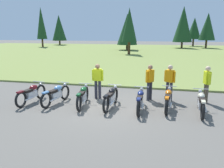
{
  "coord_description": "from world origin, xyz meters",
  "views": [
    {
      "loc": [
        2.13,
        -9.04,
        3.15
      ],
      "look_at": [
        0.0,
        0.6,
        0.9
      ],
      "focal_mm": 36.97,
      "sensor_mm": 36.0,
      "label": 1
    }
  ],
  "objects_px": {
    "motorcycle_maroon": "(32,93)",
    "rider_near_row_end": "(98,79)",
    "motorcycle_sky_blue": "(56,94)",
    "rider_in_hivis_vest": "(150,80)",
    "rider_checking_bike": "(207,82)",
    "rider_with_back_turned": "(170,81)",
    "motorcycle_orange": "(168,99)",
    "motorcycle_cream": "(201,103)",
    "motorcycle_navy": "(140,100)",
    "motorcycle_black": "(111,97)",
    "motorcycle_british_green": "(83,96)"
  },
  "relations": [
    {
      "from": "motorcycle_sky_blue",
      "to": "rider_near_row_end",
      "type": "bearing_deg",
      "value": 36.62
    },
    {
      "from": "motorcycle_maroon",
      "to": "rider_with_back_turned",
      "type": "height_order",
      "value": "rider_with_back_turned"
    },
    {
      "from": "rider_in_hivis_vest",
      "to": "rider_checking_bike",
      "type": "xyz_separation_m",
      "value": [
        2.5,
        0.12,
        0.0
      ]
    },
    {
      "from": "motorcycle_orange",
      "to": "rider_with_back_turned",
      "type": "bearing_deg",
      "value": 87.15
    },
    {
      "from": "motorcycle_orange",
      "to": "rider_near_row_end",
      "type": "height_order",
      "value": "rider_near_row_end"
    },
    {
      "from": "motorcycle_maroon",
      "to": "rider_in_hivis_vest",
      "type": "height_order",
      "value": "rider_in_hivis_vest"
    },
    {
      "from": "motorcycle_maroon",
      "to": "motorcycle_black",
      "type": "height_order",
      "value": "same"
    },
    {
      "from": "motorcycle_orange",
      "to": "rider_near_row_end",
      "type": "bearing_deg",
      "value": 164.27
    },
    {
      "from": "motorcycle_sky_blue",
      "to": "motorcycle_orange",
      "type": "distance_m",
      "value": 4.85
    },
    {
      "from": "motorcycle_black",
      "to": "motorcycle_cream",
      "type": "xyz_separation_m",
      "value": [
        3.61,
        0.04,
        0.0
      ]
    },
    {
      "from": "motorcycle_orange",
      "to": "rider_with_back_turned",
      "type": "relative_size",
      "value": 1.26
    },
    {
      "from": "rider_checking_bike",
      "to": "rider_with_back_turned",
      "type": "height_order",
      "value": "same"
    },
    {
      "from": "motorcycle_maroon",
      "to": "rider_with_back_turned",
      "type": "xyz_separation_m",
      "value": [
        6.04,
        1.74,
        0.51
      ]
    },
    {
      "from": "rider_in_hivis_vest",
      "to": "rider_near_row_end",
      "type": "bearing_deg",
      "value": -173.77
    },
    {
      "from": "motorcycle_orange",
      "to": "motorcycle_sky_blue",
      "type": "bearing_deg",
      "value": -176.87
    },
    {
      "from": "rider_in_hivis_vest",
      "to": "rider_checking_bike",
      "type": "height_order",
      "value": "same"
    },
    {
      "from": "rider_in_hivis_vest",
      "to": "rider_near_row_end",
      "type": "distance_m",
      "value": 2.44
    },
    {
      "from": "motorcycle_black",
      "to": "motorcycle_navy",
      "type": "distance_m",
      "value": 1.25
    },
    {
      "from": "motorcycle_orange",
      "to": "motorcycle_cream",
      "type": "distance_m",
      "value": 1.28
    },
    {
      "from": "motorcycle_orange",
      "to": "rider_checking_bike",
      "type": "relative_size",
      "value": 1.26
    },
    {
      "from": "motorcycle_british_green",
      "to": "rider_with_back_turned",
      "type": "xyz_separation_m",
      "value": [
        3.66,
        1.62,
        0.51
      ]
    },
    {
      "from": "motorcycle_british_green",
      "to": "rider_near_row_end",
      "type": "xyz_separation_m",
      "value": [
        0.34,
        1.19,
        0.51
      ]
    },
    {
      "from": "rider_near_row_end",
      "to": "rider_with_back_turned",
      "type": "distance_m",
      "value": 3.35
    },
    {
      "from": "motorcycle_maroon",
      "to": "rider_in_hivis_vest",
      "type": "xyz_separation_m",
      "value": [
        5.15,
        1.58,
        0.51
      ]
    },
    {
      "from": "motorcycle_maroon",
      "to": "rider_near_row_end",
      "type": "height_order",
      "value": "rider_near_row_end"
    },
    {
      "from": "motorcycle_black",
      "to": "motorcycle_orange",
      "type": "height_order",
      "value": "same"
    },
    {
      "from": "rider_in_hivis_vest",
      "to": "rider_checking_bike",
      "type": "relative_size",
      "value": 1.0
    },
    {
      "from": "motorcycle_british_green",
      "to": "motorcycle_orange",
      "type": "distance_m",
      "value": 3.6
    },
    {
      "from": "motorcycle_navy",
      "to": "rider_checking_bike",
      "type": "bearing_deg",
      "value": 31.41
    },
    {
      "from": "motorcycle_british_green",
      "to": "rider_checking_bike",
      "type": "xyz_separation_m",
      "value": [
        5.27,
        1.58,
        0.51
      ]
    },
    {
      "from": "rider_in_hivis_vest",
      "to": "motorcycle_cream",
      "type": "bearing_deg",
      "value": -33.79
    },
    {
      "from": "motorcycle_sky_blue",
      "to": "rider_with_back_turned",
      "type": "xyz_separation_m",
      "value": [
        4.91,
        1.61,
        0.51
      ]
    },
    {
      "from": "motorcycle_orange",
      "to": "rider_in_hivis_vest",
      "type": "height_order",
      "value": "rider_in_hivis_vest"
    },
    {
      "from": "motorcycle_navy",
      "to": "rider_checking_bike",
      "type": "distance_m",
      "value": 3.3
    },
    {
      "from": "rider_checking_bike",
      "to": "rider_with_back_turned",
      "type": "relative_size",
      "value": 1.0
    },
    {
      "from": "motorcycle_british_green",
      "to": "rider_in_hivis_vest",
      "type": "height_order",
      "value": "rider_in_hivis_vest"
    },
    {
      "from": "motorcycle_black",
      "to": "motorcycle_cream",
      "type": "bearing_deg",
      "value": 0.71
    },
    {
      "from": "rider_with_back_turned",
      "to": "motorcycle_orange",
      "type": "bearing_deg",
      "value": -92.85
    },
    {
      "from": "motorcycle_cream",
      "to": "rider_checking_bike",
      "type": "xyz_separation_m",
      "value": [
        0.42,
        1.52,
        0.51
      ]
    },
    {
      "from": "motorcycle_navy",
      "to": "rider_with_back_turned",
      "type": "relative_size",
      "value": 1.26
    },
    {
      "from": "rider_near_row_end",
      "to": "rider_with_back_turned",
      "type": "xyz_separation_m",
      "value": [
        3.32,
        0.43,
        0.0
      ]
    },
    {
      "from": "motorcycle_british_green",
      "to": "motorcycle_black",
      "type": "xyz_separation_m",
      "value": [
        1.25,
        0.01,
        0.0
      ]
    },
    {
      "from": "rider_near_row_end",
      "to": "rider_checking_bike",
      "type": "bearing_deg",
      "value": 4.49
    },
    {
      "from": "motorcycle_sky_blue",
      "to": "rider_with_back_turned",
      "type": "distance_m",
      "value": 5.2
    },
    {
      "from": "motorcycle_navy",
      "to": "rider_checking_bike",
      "type": "relative_size",
      "value": 1.26
    },
    {
      "from": "motorcycle_sky_blue",
      "to": "rider_in_hivis_vest",
      "type": "distance_m",
      "value": 4.3
    },
    {
      "from": "motorcycle_maroon",
      "to": "motorcycle_sky_blue",
      "type": "bearing_deg",
      "value": 6.78
    },
    {
      "from": "motorcycle_black",
      "to": "rider_near_row_end",
      "type": "bearing_deg",
      "value": 127.69
    },
    {
      "from": "motorcycle_british_green",
      "to": "motorcycle_sky_blue",
      "type": "bearing_deg",
      "value": 179.68
    },
    {
      "from": "motorcycle_sky_blue",
      "to": "motorcycle_british_green",
      "type": "bearing_deg",
      "value": -0.32
    }
  ]
}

